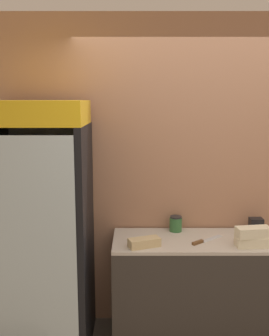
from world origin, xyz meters
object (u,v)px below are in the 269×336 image
sandwich_stack_middle (253,232)px  condiment_jar (175,224)px  chefs_knife (202,241)px  sandwich_stack_bottom (252,242)px  beverage_cooler (42,215)px  napkin_dispenser (255,225)px  sandwich_flat_left (143,242)px

sandwich_stack_middle → condiment_jar: 0.67m
chefs_knife → sandwich_stack_bottom: bearing=-15.4°
beverage_cooler → sandwich_stack_bottom: (1.64, -0.14, -0.17)m
sandwich_stack_bottom → napkin_dispenser: bearing=69.7°
condiment_jar → napkin_dispenser: bearing=-1.6°
sandwich_stack_middle → chefs_knife: bearing=164.6°
condiment_jar → napkin_dispenser: size_ratio=1.10×
chefs_knife → napkin_dispenser: 0.55m
beverage_cooler → chefs_knife: (1.28, -0.04, -0.20)m
sandwich_stack_bottom → sandwich_stack_middle: bearing=180.0°
sandwich_stack_middle → sandwich_stack_bottom: bearing=0.0°
condiment_jar → napkin_dispenser: 0.69m
beverage_cooler → napkin_dispenser: beverage_cooler is taller
chefs_knife → condiment_jar: (-0.19, 0.26, 0.06)m
chefs_knife → condiment_jar: size_ratio=2.15×
sandwich_stack_middle → napkin_dispenser: sandwich_stack_middle is taller
sandwich_flat_left → napkin_dispenser: bearing=19.7°
beverage_cooler → chefs_knife: bearing=-1.7°
chefs_knife → napkin_dispenser: size_ratio=2.37×
beverage_cooler → sandwich_flat_left: size_ratio=7.59×
beverage_cooler → chefs_knife: size_ratio=7.00×
chefs_knife → condiment_jar: condiment_jar is taller
beverage_cooler → sandwich_stack_bottom: beverage_cooler is taller
sandwich_stack_bottom → napkin_dispenser: (0.13, 0.34, 0.02)m
sandwich_stack_middle → chefs_knife: 0.39m
napkin_dispenser → condiment_jar: bearing=178.4°
napkin_dispenser → chefs_knife: bearing=-153.9°
condiment_jar → chefs_knife: bearing=-53.4°
sandwich_stack_bottom → sandwich_stack_middle: sandwich_stack_middle is taller
sandwich_stack_bottom → sandwich_stack_middle: (-0.00, 0.00, 0.08)m
chefs_knife → condiment_jar: 0.33m
condiment_jar → sandwich_stack_middle: bearing=-32.8°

